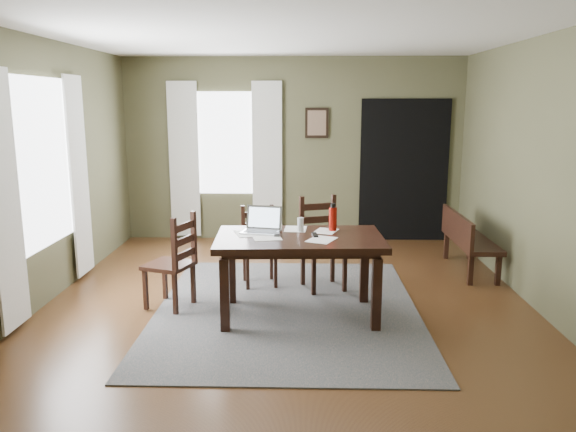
{
  "coord_description": "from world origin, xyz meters",
  "views": [
    {
      "loc": [
        0.15,
        -5.35,
        2.05
      ],
      "look_at": [
        0.0,
        0.3,
        0.9
      ],
      "focal_mm": 35.0,
      "sensor_mm": 36.0,
      "label": 1
    }
  ],
  "objects_px": {
    "dining_table": "(299,246)",
    "chair_end": "(173,263)",
    "chair_back_right": "(322,244)",
    "bench": "(466,237)",
    "laptop": "(262,225)",
    "water_bottle": "(333,218)",
    "chair_back_left": "(259,247)"
  },
  "relations": [
    {
      "from": "dining_table",
      "to": "chair_end",
      "type": "relative_size",
      "value": 1.68
    },
    {
      "from": "chair_back_right",
      "to": "bench",
      "type": "relative_size",
      "value": 0.79
    },
    {
      "from": "laptop",
      "to": "bench",
      "type": "bearing_deg",
      "value": 41.91
    },
    {
      "from": "chair_back_right",
      "to": "chair_end",
      "type": "bearing_deg",
      "value": -174.37
    },
    {
      "from": "laptop",
      "to": "water_bottle",
      "type": "bearing_deg",
      "value": 17.35
    },
    {
      "from": "dining_table",
      "to": "chair_back_left",
      "type": "height_order",
      "value": "chair_back_left"
    },
    {
      "from": "dining_table",
      "to": "laptop",
      "type": "height_order",
      "value": "laptop"
    },
    {
      "from": "chair_back_right",
      "to": "bench",
      "type": "bearing_deg",
      "value": 2.04
    },
    {
      "from": "bench",
      "to": "chair_end",
      "type": "bearing_deg",
      "value": 112.42
    },
    {
      "from": "chair_back_left",
      "to": "laptop",
      "type": "relative_size",
      "value": 2.16
    },
    {
      "from": "bench",
      "to": "water_bottle",
      "type": "xyz_separation_m",
      "value": [
        -1.71,
        -1.3,
        0.49
      ]
    },
    {
      "from": "chair_back_right",
      "to": "chair_back_left",
      "type": "bearing_deg",
      "value": 152.58
    },
    {
      "from": "chair_end",
      "to": "dining_table",
      "type": "bearing_deg",
      "value": 101.22
    },
    {
      "from": "dining_table",
      "to": "chair_end",
      "type": "bearing_deg",
      "value": 169.08
    },
    {
      "from": "chair_back_right",
      "to": "water_bottle",
      "type": "relative_size",
      "value": 3.73
    },
    {
      "from": "chair_back_left",
      "to": "chair_end",
      "type": "bearing_deg",
      "value": -147.23
    },
    {
      "from": "dining_table",
      "to": "chair_end",
      "type": "height_order",
      "value": "chair_end"
    },
    {
      "from": "chair_back_left",
      "to": "water_bottle",
      "type": "xyz_separation_m",
      "value": [
        0.79,
        -0.73,
        0.49
      ]
    },
    {
      "from": "chair_back_left",
      "to": "chair_back_right",
      "type": "distance_m",
      "value": 0.72
    },
    {
      "from": "dining_table",
      "to": "bench",
      "type": "relative_size",
      "value": 1.26
    },
    {
      "from": "bench",
      "to": "water_bottle",
      "type": "relative_size",
      "value": 4.72
    },
    {
      "from": "bench",
      "to": "laptop",
      "type": "xyz_separation_m",
      "value": [
        -2.4,
        -1.36,
        0.43
      ]
    },
    {
      "from": "chair_end",
      "to": "water_bottle",
      "type": "relative_size",
      "value": 3.55
    },
    {
      "from": "chair_end",
      "to": "chair_back_left",
      "type": "height_order",
      "value": "chair_end"
    },
    {
      "from": "bench",
      "to": "water_bottle",
      "type": "bearing_deg",
      "value": 127.37
    },
    {
      "from": "chair_end",
      "to": "chair_back_left",
      "type": "bearing_deg",
      "value": 154.39
    },
    {
      "from": "chair_end",
      "to": "chair_back_left",
      "type": "distance_m",
      "value": 1.12
    },
    {
      "from": "water_bottle",
      "to": "bench",
      "type": "bearing_deg",
      "value": 37.37
    },
    {
      "from": "chair_end",
      "to": "chair_back_left",
      "type": "relative_size",
      "value": 1.09
    },
    {
      "from": "bench",
      "to": "laptop",
      "type": "relative_size",
      "value": 3.13
    },
    {
      "from": "chair_back_left",
      "to": "water_bottle",
      "type": "relative_size",
      "value": 3.25
    },
    {
      "from": "water_bottle",
      "to": "laptop",
      "type": "bearing_deg",
      "value": -174.94
    }
  ]
}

